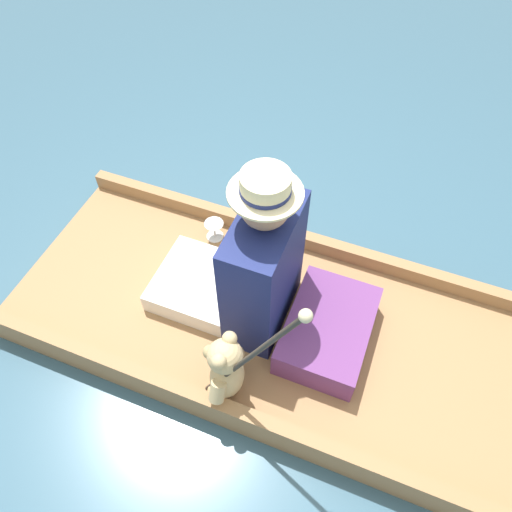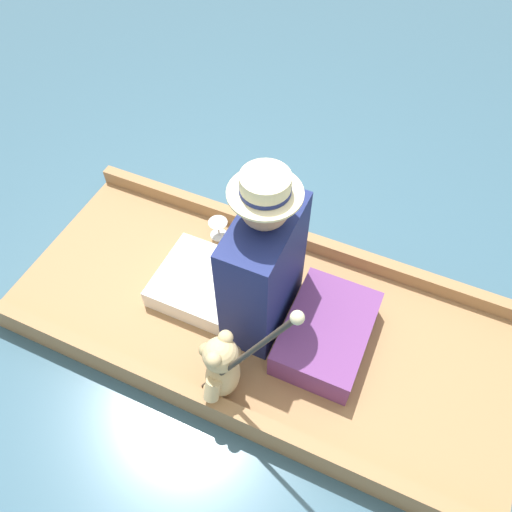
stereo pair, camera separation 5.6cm
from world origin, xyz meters
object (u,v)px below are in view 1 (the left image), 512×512
Objects in this scene: seated_person at (250,268)px; wine_glass at (214,227)px; walking_cane at (255,353)px; teddy_bear at (225,369)px.

wine_glass is at bearing 39.06° from seated_person.
teddy_bear is at bearing 76.44° from walking_cane.
teddy_bear is at bearing -152.14° from wine_glass.
walking_cane is at bearing -145.36° from wine_glass.
seated_person is 2.26× the size of teddy_bear.
seated_person reaches higher than wine_glass.
seated_person is 1.02× the size of walking_cane.
wine_glass is (0.77, 0.41, -0.11)m from teddy_bear.
seated_person is at bearing 7.80° from teddy_bear.
wine_glass is 0.12× the size of walking_cane.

